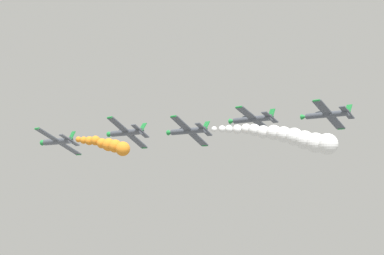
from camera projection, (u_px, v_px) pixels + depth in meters
airplane_lead at (57, 141)px, 93.88m from camera, size 8.67×10.35×4.69m
smoke_trail_lead at (108, 145)px, 82.69m from camera, size 2.36×13.78×3.57m
airplane_left_inner at (126, 133)px, 96.10m from camera, size 8.20×10.35×5.53m
airplane_right_inner at (188, 131)px, 97.40m from camera, size 8.29×10.35×5.39m
smoke_trail_right_inner at (293, 138)px, 82.43m from camera, size 5.50×22.65×5.45m
airplane_left_outer at (252, 119)px, 97.97m from camera, size 8.81×10.35×4.39m
airplane_right_outer at (327, 115)px, 97.88m from camera, size 8.46×10.35×5.10m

